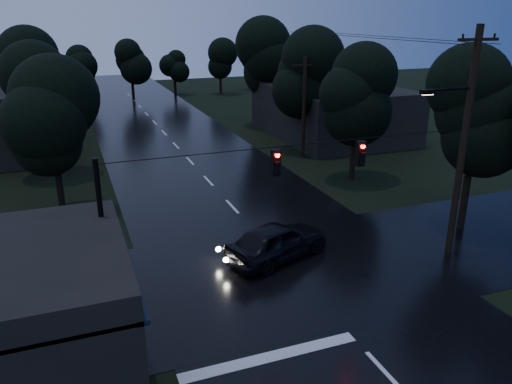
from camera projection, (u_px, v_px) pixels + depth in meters
main_road at (190, 161)px, 37.18m from camera, size 12.00×120.00×0.02m
cross_street at (291, 271)px, 21.34m from camera, size 60.00×9.00×0.02m
building_far_right at (331, 111)px, 44.65m from camera, size 10.00×14.00×4.40m
utility_pole_main at (462, 141)px, 21.17m from camera, size 3.50×0.30×10.00m
utility_pole_far at (304, 107)px, 36.90m from camera, size 2.00×0.30×7.50m
anchor_pole_left at (104, 243)px, 16.93m from camera, size 0.18×0.18×6.00m
span_signals at (319, 157)px, 18.87m from camera, size 15.00×0.37×1.12m
tree_corner_near at (478, 112)px, 23.55m from camera, size 4.48×4.48×9.44m
tree_left_a at (50, 121)px, 25.36m from camera, size 3.92×3.92×8.26m
tree_left_b at (41, 92)px, 32.08m from camera, size 4.20×4.20×8.85m
tree_left_c at (35, 71)px, 40.55m from camera, size 4.48×4.48×9.44m
tree_right_a at (357, 94)px, 31.27m from camera, size 4.20×4.20×8.85m
tree_right_b at (309, 74)px, 38.38m from camera, size 4.48×4.48×9.44m
tree_right_c at (267, 59)px, 47.26m from camera, size 4.76×4.76×10.03m
car at (277, 241)px, 22.14m from camera, size 5.42×3.63×1.71m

